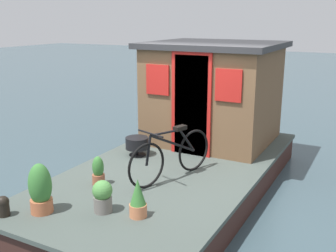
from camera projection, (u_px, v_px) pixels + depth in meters
name	position (u px, v px, depth m)	size (l,w,h in m)	color
ground_plane	(174.00, 192.00, 6.56)	(60.00, 60.00, 0.00)	#384C54
houseboat_deck	(174.00, 179.00, 6.50)	(5.43, 2.71, 0.47)	#424C47
houseboat_cabin	(213.00, 92.00, 7.56)	(2.14, 2.34, 1.86)	brown
bicycle	(171.00, 155.00, 5.82)	(1.53, 0.63, 0.78)	black
potted_plant_lavender	(40.00, 190.00, 4.81)	(0.28, 0.28, 0.62)	#B2603D
potted_plant_basil	(98.00, 172.00, 5.65)	(0.18, 0.18, 0.42)	#935138
potted_plant_thyme	(103.00, 196.00, 4.85)	(0.24, 0.24, 0.40)	slate
potted_plant_succulent	(138.00, 199.00, 4.72)	(0.21, 0.21, 0.47)	#C6754C
charcoal_grill	(137.00, 144.00, 6.86)	(0.39, 0.39, 0.32)	black
mooring_bollard	(3.00, 206.00, 4.76)	(0.15, 0.15, 0.25)	black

